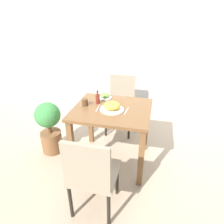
{
  "coord_description": "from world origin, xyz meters",
  "views": [
    {
      "loc": [
        0.47,
        -2.0,
        1.77
      ],
      "look_at": [
        0.0,
        0.0,
        0.71
      ],
      "focal_mm": 32.0,
      "sensor_mm": 36.0,
      "label": 1
    }
  ],
  "objects_px": {
    "sauce_bottle": "(98,98)",
    "potted_plant_left": "(49,125)",
    "drink_cup": "(85,102)",
    "chair_near": "(91,173)",
    "chair_far": "(121,101)",
    "food_plate": "(112,106)",
    "side_plate": "(105,96)"
  },
  "relations": [
    {
      "from": "sauce_bottle",
      "to": "potted_plant_left",
      "type": "bearing_deg",
      "value": -172.32
    },
    {
      "from": "drink_cup",
      "to": "sauce_bottle",
      "type": "xyz_separation_m",
      "value": [
        0.13,
        0.09,
        0.02
      ]
    },
    {
      "from": "chair_near",
      "to": "chair_far",
      "type": "xyz_separation_m",
      "value": [
        -0.04,
        1.56,
        0.0
      ]
    },
    {
      "from": "sauce_bottle",
      "to": "potted_plant_left",
      "type": "relative_size",
      "value": 0.23
    },
    {
      "from": "chair_far",
      "to": "potted_plant_left",
      "type": "relative_size",
      "value": 1.21
    },
    {
      "from": "drink_cup",
      "to": "potted_plant_left",
      "type": "height_order",
      "value": "drink_cup"
    },
    {
      "from": "potted_plant_left",
      "to": "food_plate",
      "type": "bearing_deg",
      "value": -2.85
    },
    {
      "from": "side_plate",
      "to": "drink_cup",
      "type": "relative_size",
      "value": 2.17
    },
    {
      "from": "chair_near",
      "to": "sauce_bottle",
      "type": "xyz_separation_m",
      "value": [
        -0.19,
        0.87,
        0.32
      ]
    },
    {
      "from": "chair_far",
      "to": "side_plate",
      "type": "relative_size",
      "value": 5.06
    },
    {
      "from": "chair_near",
      "to": "sauce_bottle",
      "type": "distance_m",
      "value": 0.95
    },
    {
      "from": "chair_far",
      "to": "food_plate",
      "type": "xyz_separation_m",
      "value": [
        0.05,
        -0.83,
        0.3
      ]
    },
    {
      "from": "drink_cup",
      "to": "chair_near",
      "type": "bearing_deg",
      "value": -67.5
    },
    {
      "from": "chair_far",
      "to": "sauce_bottle",
      "type": "distance_m",
      "value": 0.78
    },
    {
      "from": "food_plate",
      "to": "side_plate",
      "type": "relative_size",
      "value": 1.56
    },
    {
      "from": "drink_cup",
      "to": "chair_far",
      "type": "bearing_deg",
      "value": 70.08
    },
    {
      "from": "chair_near",
      "to": "food_plate",
      "type": "xyz_separation_m",
      "value": [
        0.01,
        0.74,
        0.3
      ]
    },
    {
      "from": "side_plate",
      "to": "sauce_bottle",
      "type": "height_order",
      "value": "sauce_bottle"
    },
    {
      "from": "sauce_bottle",
      "to": "potted_plant_left",
      "type": "height_order",
      "value": "sauce_bottle"
    },
    {
      "from": "chair_far",
      "to": "drink_cup",
      "type": "xyz_separation_m",
      "value": [
        -0.28,
        -0.78,
        0.3
      ]
    },
    {
      "from": "potted_plant_left",
      "to": "chair_near",
      "type": "bearing_deg",
      "value": -42.62
    },
    {
      "from": "chair_far",
      "to": "sauce_bottle",
      "type": "xyz_separation_m",
      "value": [
        -0.15,
        -0.69,
        0.32
      ]
    },
    {
      "from": "chair_far",
      "to": "potted_plant_left",
      "type": "bearing_deg",
      "value": -135.87
    },
    {
      "from": "side_plate",
      "to": "drink_cup",
      "type": "distance_m",
      "value": 0.31
    },
    {
      "from": "chair_near",
      "to": "sauce_bottle",
      "type": "relative_size",
      "value": 5.31
    },
    {
      "from": "chair_far",
      "to": "side_plate",
      "type": "bearing_deg",
      "value": -102.6
    },
    {
      "from": "food_plate",
      "to": "sauce_bottle",
      "type": "height_order",
      "value": "sauce_bottle"
    },
    {
      "from": "side_plate",
      "to": "food_plate",
      "type": "bearing_deg",
      "value": -61.46
    },
    {
      "from": "chair_near",
      "to": "side_plate",
      "type": "xyz_separation_m",
      "value": [
        -0.16,
        1.04,
        0.29
      ]
    },
    {
      "from": "chair_far",
      "to": "drink_cup",
      "type": "distance_m",
      "value": 0.88
    },
    {
      "from": "chair_near",
      "to": "drink_cup",
      "type": "height_order",
      "value": "chair_near"
    },
    {
      "from": "sauce_bottle",
      "to": "food_plate",
      "type": "bearing_deg",
      "value": -32.38
    }
  ]
}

